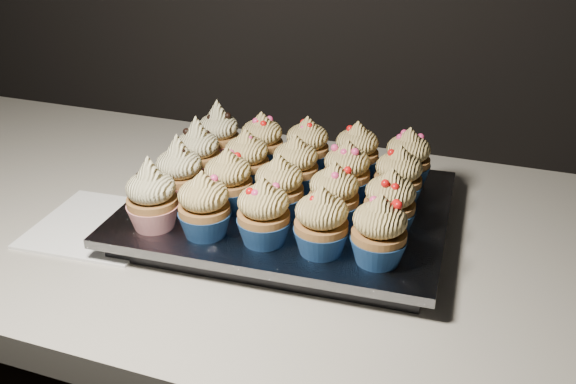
% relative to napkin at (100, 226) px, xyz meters
% --- Properties ---
extents(worktop, '(2.44, 0.64, 0.04)m').
position_rel_napkin_xyz_m(worktop, '(0.12, 0.10, -0.02)').
color(worktop, beige).
rests_on(worktop, cabinet).
extents(napkin, '(0.17, 0.17, 0.00)m').
position_rel_napkin_xyz_m(napkin, '(0.00, 0.00, 0.00)').
color(napkin, white).
rests_on(napkin, worktop).
extents(baking_tray, '(0.40, 0.31, 0.02)m').
position_rel_napkin_xyz_m(baking_tray, '(0.23, 0.09, 0.01)').
color(baking_tray, black).
rests_on(baking_tray, worktop).
extents(foil_lining, '(0.43, 0.34, 0.01)m').
position_rel_napkin_xyz_m(foil_lining, '(0.23, 0.09, 0.03)').
color(foil_lining, silver).
rests_on(foil_lining, baking_tray).
extents(cupcake_0, '(0.06, 0.06, 0.10)m').
position_rel_napkin_xyz_m(cupcake_0, '(0.10, -0.02, 0.07)').
color(cupcake_0, '#B31820').
rests_on(cupcake_0, foil_lining).
extents(cupcake_1, '(0.06, 0.06, 0.08)m').
position_rel_napkin_xyz_m(cupcake_1, '(0.17, -0.02, 0.07)').
color(cupcake_1, navy).
rests_on(cupcake_1, foil_lining).
extents(cupcake_2, '(0.06, 0.06, 0.08)m').
position_rel_napkin_xyz_m(cupcake_2, '(0.24, -0.01, 0.07)').
color(cupcake_2, navy).
rests_on(cupcake_2, foil_lining).
extents(cupcake_3, '(0.06, 0.06, 0.08)m').
position_rel_napkin_xyz_m(cupcake_3, '(0.31, -0.01, 0.07)').
color(cupcake_3, navy).
rests_on(cupcake_3, foil_lining).
extents(cupcake_4, '(0.06, 0.06, 0.08)m').
position_rel_napkin_xyz_m(cupcake_4, '(0.38, -0.01, 0.07)').
color(cupcake_4, navy).
rests_on(cupcake_4, foil_lining).
extents(cupcake_5, '(0.06, 0.06, 0.10)m').
position_rel_napkin_xyz_m(cupcake_5, '(0.10, 0.05, 0.07)').
color(cupcake_5, '#B31820').
rests_on(cupcake_5, foil_lining).
extents(cupcake_6, '(0.06, 0.06, 0.08)m').
position_rel_napkin_xyz_m(cupcake_6, '(0.17, 0.05, 0.07)').
color(cupcake_6, navy).
rests_on(cupcake_6, foil_lining).
extents(cupcake_7, '(0.06, 0.06, 0.08)m').
position_rel_napkin_xyz_m(cupcake_7, '(0.24, 0.06, 0.07)').
color(cupcake_7, navy).
rests_on(cupcake_7, foil_lining).
extents(cupcake_8, '(0.06, 0.06, 0.08)m').
position_rel_napkin_xyz_m(cupcake_8, '(0.31, 0.06, 0.07)').
color(cupcake_8, navy).
rests_on(cupcake_8, foil_lining).
extents(cupcake_9, '(0.06, 0.06, 0.08)m').
position_rel_napkin_xyz_m(cupcake_9, '(0.37, 0.06, 0.07)').
color(cupcake_9, navy).
rests_on(cupcake_9, foil_lining).
extents(cupcake_10, '(0.06, 0.06, 0.10)m').
position_rel_napkin_xyz_m(cupcake_10, '(0.09, 0.12, 0.07)').
color(cupcake_10, '#B31820').
rests_on(cupcake_10, foil_lining).
extents(cupcake_11, '(0.06, 0.06, 0.08)m').
position_rel_napkin_xyz_m(cupcake_11, '(0.16, 0.12, 0.07)').
color(cupcake_11, navy).
rests_on(cupcake_11, foil_lining).
extents(cupcake_12, '(0.06, 0.06, 0.08)m').
position_rel_napkin_xyz_m(cupcake_12, '(0.23, 0.12, 0.07)').
color(cupcake_12, navy).
rests_on(cupcake_12, foil_lining).
extents(cupcake_13, '(0.06, 0.06, 0.08)m').
position_rel_napkin_xyz_m(cupcake_13, '(0.30, 0.13, 0.07)').
color(cupcake_13, navy).
rests_on(cupcake_13, foil_lining).
extents(cupcake_14, '(0.06, 0.06, 0.08)m').
position_rel_napkin_xyz_m(cupcake_14, '(0.37, 0.14, 0.07)').
color(cupcake_14, navy).
rests_on(cupcake_14, foil_lining).
extents(cupcake_15, '(0.06, 0.06, 0.10)m').
position_rel_napkin_xyz_m(cupcake_15, '(0.09, 0.19, 0.07)').
color(cupcake_15, '#B31820').
rests_on(cupcake_15, foil_lining).
extents(cupcake_16, '(0.06, 0.06, 0.08)m').
position_rel_napkin_xyz_m(cupcake_16, '(0.16, 0.19, 0.07)').
color(cupcake_16, navy).
rests_on(cupcake_16, foil_lining).
extents(cupcake_17, '(0.06, 0.06, 0.08)m').
position_rel_napkin_xyz_m(cupcake_17, '(0.23, 0.19, 0.07)').
color(cupcake_17, navy).
rests_on(cupcake_17, foil_lining).
extents(cupcake_18, '(0.06, 0.06, 0.08)m').
position_rel_napkin_xyz_m(cupcake_18, '(0.30, 0.20, 0.07)').
color(cupcake_18, navy).
rests_on(cupcake_18, foil_lining).
extents(cupcake_19, '(0.06, 0.06, 0.08)m').
position_rel_napkin_xyz_m(cupcake_19, '(0.37, 0.20, 0.07)').
color(cupcake_19, navy).
rests_on(cupcake_19, foil_lining).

